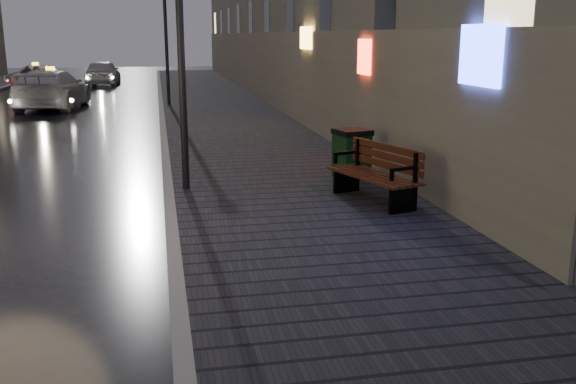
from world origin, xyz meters
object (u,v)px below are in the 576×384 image
bench (377,173)px  trash_bin (352,153)px  lamp_near (180,13)px  taxi_mid (52,89)px  car_far (103,73)px  taxi_far (36,77)px  lamp_far (166,25)px

bench → trash_bin: 2.09m
lamp_near → taxi_mid: 17.58m
lamp_near → car_far: size_ratio=1.14×
trash_bin → car_far: 30.39m
taxi_far → car_far: (3.52, 2.61, 0.08)m
lamp_far → taxi_far: lamp_far is taller
lamp_near → lamp_far: 16.00m
trash_bin → taxi_far: taxi_far is taller
trash_bin → taxi_far: bearing=98.3°
taxi_far → lamp_far: bearing=-60.9°
bench → car_far: car_far is taller
lamp_near → taxi_far: lamp_near is taller
lamp_near → trash_bin: bearing=6.5°
bench → lamp_far: bearing=82.9°
trash_bin → lamp_far: bearing=89.0°
lamp_far → car_far: (-3.78, 13.90, -2.70)m
car_far → trash_bin: bearing=106.4°
taxi_far → bench: bearing=-73.6°
trash_bin → taxi_mid: 18.32m
lamp_far → trash_bin: size_ratio=5.18×
bench → lamp_near: bearing=135.4°
bench → taxi_far: (-10.64, 28.98, 0.04)m
lamp_far → taxi_mid: bearing=172.2°
bench → car_far: 32.38m
lamp_far → taxi_far: (-7.30, 11.30, -2.78)m
taxi_mid → taxi_far: 10.89m
bench → trash_bin: bench is taller
lamp_far → trash_bin: bearing=-77.3°
taxi_far → car_far: 4.38m
car_far → taxi_mid: bearing=87.7°
lamp_far → bench: lamp_far is taller
trash_bin → bench: bearing=-108.0°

